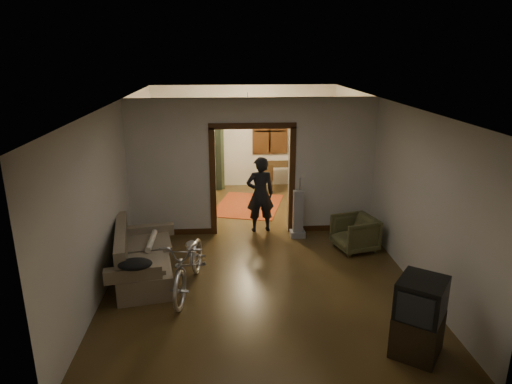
{
  "coord_description": "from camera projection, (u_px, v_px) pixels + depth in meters",
  "views": [
    {
      "loc": [
        -0.56,
        -8.24,
        3.67
      ],
      "look_at": [
        0.0,
        -0.3,
        1.2
      ],
      "focal_mm": 32.0,
      "sensor_mm": 36.0,
      "label": 1
    }
  ],
  "objects": [
    {
      "name": "person",
      "position": [
        260.0,
        194.0,
        9.51
      ],
      "size": [
        0.63,
        0.45,
        1.61
      ],
      "primitive_type": "imported",
      "rotation": [
        0.0,
        0.0,
        3.26
      ],
      "color": "black",
      "rests_on": "floor"
    },
    {
      "name": "locker",
      "position": [
        204.0,
        153.0,
        12.45
      ],
      "size": [
        1.1,
        0.8,
        1.98
      ],
      "primitive_type": "cube",
      "rotation": [
        0.0,
        0.0,
        0.27
      ],
      "color": "#26321E",
      "rests_on": "floor"
    },
    {
      "name": "desk_chair",
      "position": [
        266.0,
        179.0,
        12.14
      ],
      "size": [
        0.4,
        0.4,
        0.83
      ],
      "primitive_type": "cube",
      "rotation": [
        0.0,
        0.0,
        -0.09
      ],
      "color": "black",
      "rests_on": "floor"
    },
    {
      "name": "wall_back",
      "position": [
        245.0,
        137.0,
        12.61
      ],
      "size": [
        5.0,
        0.02,
        2.8
      ],
      "primitive_type": "cube",
      "color": "beige",
      "rests_on": "floor"
    },
    {
      "name": "globe",
      "position": [
        203.0,
        118.0,
        12.17
      ],
      "size": [
        0.26,
        0.26,
        0.26
      ],
      "primitive_type": "sphere",
      "color": "#1E5972",
      "rests_on": "locker"
    },
    {
      "name": "tv_stand",
      "position": [
        417.0,
        334.0,
        5.72
      ],
      "size": [
        0.79,
        0.81,
        0.54
      ],
      "primitive_type": "cube",
      "rotation": [
        0.0,
        0.0,
        0.93
      ],
      "color": "black",
      "rests_on": "floor"
    },
    {
      "name": "bicycle",
      "position": [
        189.0,
        263.0,
        7.19
      ],
      "size": [
        0.9,
        1.88,
        0.95
      ],
      "primitive_type": "imported",
      "rotation": [
        0.0,
        0.0,
        -0.16
      ],
      "color": "silver",
      "rests_on": "floor"
    },
    {
      "name": "door_casing",
      "position": [
        252.0,
        182.0,
        9.37
      ],
      "size": [
        1.74,
        0.2,
        2.32
      ],
      "primitive_type": "cube",
      "color": "#361D0C",
      "rests_on": "floor"
    },
    {
      "name": "jacket",
      "position": [
        135.0,
        264.0,
        6.68
      ],
      "size": [
        0.5,
        0.37,
        0.15
      ],
      "primitive_type": "ellipsoid",
      "color": "black",
      "rests_on": "sofa"
    },
    {
      "name": "partition_wall",
      "position": [
        252.0,
        167.0,
        9.28
      ],
      "size": [
        5.0,
        0.14,
        2.8
      ],
      "primitive_type": "cube",
      "color": "beige",
      "rests_on": "floor"
    },
    {
      "name": "rolled_paper",
      "position": [
        151.0,
        241.0,
        7.88
      ],
      "size": [
        0.1,
        0.81,
        0.1
      ],
      "primitive_type": "cylinder",
      "rotation": [
        1.57,
        0.0,
        0.0
      ],
      "color": "beige",
      "rests_on": "sofa"
    },
    {
      "name": "wall_left",
      "position": [
        120.0,
        180.0,
        8.39
      ],
      "size": [
        0.02,
        8.5,
        2.8
      ],
      "primitive_type": "cube",
      "color": "beige",
      "rests_on": "floor"
    },
    {
      "name": "armchair",
      "position": [
        355.0,
        233.0,
        8.71
      ],
      "size": [
        0.89,
        0.88,
        0.67
      ],
      "primitive_type": "imported",
      "rotation": [
        0.0,
        0.0,
        -1.31
      ],
      "color": "#4B4B2A",
      "rests_on": "floor"
    },
    {
      "name": "vacuum",
      "position": [
        298.0,
        214.0,
        9.27
      ],
      "size": [
        0.35,
        0.31,
        0.99
      ],
      "primitive_type": "cube",
      "rotation": [
        0.0,
        0.0,
        -0.23
      ],
      "color": "gray",
      "rests_on": "floor"
    },
    {
      "name": "floor",
      "position": [
        255.0,
        246.0,
        8.98
      ],
      "size": [
        5.0,
        8.5,
        0.01
      ],
      "primitive_type": "cube",
      "color": "#362611",
      "rests_on": "ground"
    },
    {
      "name": "oriental_rug",
      "position": [
        249.0,
        205.0,
        11.29
      ],
      "size": [
        1.94,
        2.27,
        0.01
      ],
      "primitive_type": "cube",
      "rotation": [
        0.0,
        0.0,
        -0.26
      ],
      "color": "maroon",
      "rests_on": "floor"
    },
    {
      "name": "crt_tv",
      "position": [
        421.0,
        299.0,
        5.57
      ],
      "size": [
        0.78,
        0.8,
        0.51
      ],
      "primitive_type": "cube",
      "rotation": [
        0.0,
        0.0,
        0.93
      ],
      "color": "black",
      "rests_on": "tv_stand"
    },
    {
      "name": "desk",
      "position": [
        287.0,
        177.0,
        12.38
      ],
      "size": [
        1.07,
        0.64,
        0.77
      ],
      "primitive_type": "cube",
      "rotation": [
        0.0,
        0.0,
        -0.06
      ],
      "color": "black",
      "rests_on": "floor"
    },
    {
      "name": "chandelier",
      "position": [
        248.0,
        110.0,
        10.66
      ],
      "size": [
        0.24,
        0.24,
        0.24
      ],
      "primitive_type": "sphere",
      "color": "#FFE0A5",
      "rests_on": "ceiling"
    },
    {
      "name": "light_switch",
      "position": [
        304.0,
        175.0,
        9.32
      ],
      "size": [
        0.08,
        0.01,
        0.12
      ],
      "primitive_type": "cube",
      "color": "silver",
      "rests_on": "partition_wall"
    },
    {
      "name": "wall_right",
      "position": [
        385.0,
        175.0,
        8.73
      ],
      "size": [
        0.02,
        8.5,
        2.8
      ],
      "primitive_type": "cube",
      "color": "beige",
      "rests_on": "floor"
    },
    {
      "name": "sofa",
      "position": [
        143.0,
        253.0,
        7.62
      ],
      "size": [
        1.18,
        2.0,
        0.86
      ],
      "primitive_type": "cube",
      "rotation": [
        0.0,
        0.0,
        0.18
      ],
      "color": "brown",
      "rests_on": "floor"
    },
    {
      "name": "ceiling",
      "position": [
        255.0,
        102.0,
        8.15
      ],
      "size": [
        5.0,
        8.5,
        0.01
      ],
      "primitive_type": "cube",
      "color": "white",
      "rests_on": "floor"
    },
    {
      "name": "far_window",
      "position": [
        270.0,
        131.0,
        12.57
      ],
      "size": [
        0.98,
        0.06,
        1.28
      ],
      "primitive_type": "cube",
      "color": "black",
      "rests_on": "wall_back"
    }
  ]
}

